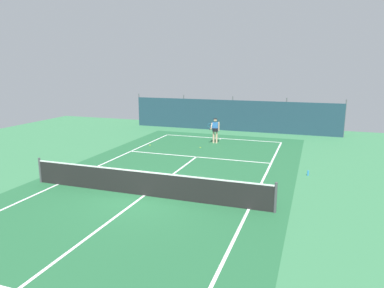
{
  "coord_description": "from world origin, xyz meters",
  "views": [
    {
      "loc": [
        6.08,
        -11.78,
        4.96
      ],
      "look_at": [
        -0.0,
        5.67,
        0.9
      ],
      "focal_mm": 33.18,
      "sensor_mm": 36.0,
      "label": 1
    }
  ],
  "objects_px": {
    "tennis_net": "(144,183)",
    "tennis_ball_near_player": "(200,147)",
    "tennis_ball_by_sideline": "(137,178)",
    "tennis_player": "(215,129)",
    "water_bottle": "(308,173)",
    "tennis_ball_midcourt": "(150,145)",
    "parked_car": "(219,114)"
  },
  "relations": [
    {
      "from": "tennis_player",
      "to": "tennis_ball_near_player",
      "type": "relative_size",
      "value": 24.85
    },
    {
      "from": "tennis_net",
      "to": "parked_car",
      "type": "height_order",
      "value": "parked_car"
    },
    {
      "from": "tennis_ball_midcourt",
      "to": "tennis_ball_by_sideline",
      "type": "height_order",
      "value": "same"
    },
    {
      "from": "tennis_ball_near_player",
      "to": "water_bottle",
      "type": "bearing_deg",
      "value": -30.35
    },
    {
      "from": "parked_car",
      "to": "water_bottle",
      "type": "xyz_separation_m",
      "value": [
        7.85,
        -13.29,
        -0.72
      ]
    },
    {
      "from": "tennis_ball_near_player",
      "to": "parked_car",
      "type": "xyz_separation_m",
      "value": [
        -1.39,
        9.5,
        0.81
      ]
    },
    {
      "from": "tennis_player",
      "to": "tennis_ball_near_player",
      "type": "xyz_separation_m",
      "value": [
        -0.48,
        -1.66,
        -0.93
      ]
    },
    {
      "from": "tennis_net",
      "to": "tennis_ball_midcourt",
      "type": "height_order",
      "value": "tennis_net"
    },
    {
      "from": "tennis_ball_near_player",
      "to": "water_bottle",
      "type": "relative_size",
      "value": 0.28
    },
    {
      "from": "parked_car",
      "to": "water_bottle",
      "type": "height_order",
      "value": "parked_car"
    },
    {
      "from": "tennis_ball_near_player",
      "to": "tennis_ball_by_sideline",
      "type": "xyz_separation_m",
      "value": [
        -0.84,
        -6.77,
        0.0
      ]
    },
    {
      "from": "tennis_net",
      "to": "tennis_ball_by_sideline",
      "type": "xyz_separation_m",
      "value": [
        -1.33,
        1.86,
        -0.48
      ]
    },
    {
      "from": "tennis_ball_near_player",
      "to": "water_bottle",
      "type": "distance_m",
      "value": 7.5
    },
    {
      "from": "tennis_net",
      "to": "tennis_ball_near_player",
      "type": "height_order",
      "value": "tennis_net"
    },
    {
      "from": "tennis_player",
      "to": "parked_car",
      "type": "distance_m",
      "value": 8.06
    },
    {
      "from": "tennis_net",
      "to": "tennis_ball_near_player",
      "type": "bearing_deg",
      "value": 93.25
    },
    {
      "from": "tennis_net",
      "to": "tennis_player",
      "type": "bearing_deg",
      "value": 90.06
    },
    {
      "from": "tennis_player",
      "to": "parked_car",
      "type": "relative_size",
      "value": 0.39
    },
    {
      "from": "tennis_player",
      "to": "parked_car",
      "type": "height_order",
      "value": "parked_car"
    },
    {
      "from": "tennis_ball_by_sideline",
      "to": "tennis_ball_near_player",
      "type": "bearing_deg",
      "value": 82.96
    },
    {
      "from": "tennis_player",
      "to": "water_bottle",
      "type": "height_order",
      "value": "tennis_player"
    },
    {
      "from": "tennis_ball_by_sideline",
      "to": "tennis_player",
      "type": "bearing_deg",
      "value": 81.13
    },
    {
      "from": "tennis_net",
      "to": "tennis_ball_near_player",
      "type": "distance_m",
      "value": 8.66
    },
    {
      "from": "tennis_net",
      "to": "water_bottle",
      "type": "bearing_deg",
      "value": 39.03
    },
    {
      "from": "tennis_net",
      "to": "water_bottle",
      "type": "distance_m",
      "value": 7.71
    },
    {
      "from": "tennis_net",
      "to": "water_bottle",
      "type": "height_order",
      "value": "tennis_net"
    },
    {
      "from": "tennis_ball_midcourt",
      "to": "water_bottle",
      "type": "bearing_deg",
      "value": -18.91
    },
    {
      "from": "parked_car",
      "to": "tennis_player",
      "type": "bearing_deg",
      "value": -77.43
    },
    {
      "from": "tennis_ball_by_sideline",
      "to": "parked_car",
      "type": "height_order",
      "value": "parked_car"
    },
    {
      "from": "tennis_ball_near_player",
      "to": "tennis_player",
      "type": "bearing_deg",
      "value": 73.88
    },
    {
      "from": "tennis_net",
      "to": "tennis_ball_midcourt",
      "type": "relative_size",
      "value": 153.33
    },
    {
      "from": "tennis_net",
      "to": "tennis_ball_midcourt",
      "type": "bearing_deg",
      "value": 114.45
    }
  ]
}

